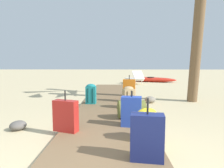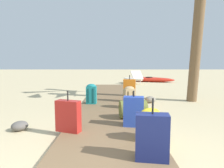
{
  "view_description": "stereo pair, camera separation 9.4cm",
  "coord_description": "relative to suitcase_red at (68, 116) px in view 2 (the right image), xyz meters",
  "views": [
    {
      "loc": [
        0.14,
        -1.6,
        1.26
      ],
      "look_at": [
        0.05,
        4.87,
        0.55
      ],
      "focal_mm": 31.73,
      "sensor_mm": 36.0,
      "label": 1
    },
    {
      "loc": [
        0.05,
        -1.6,
        1.26
      ],
      "look_at": [
        0.05,
        4.87,
        0.55
      ],
      "focal_mm": 31.73,
      "sensor_mm": 36.0,
      "label": 2
    }
  ],
  "objects": [
    {
      "name": "ground_plane",
      "position": [
        0.7,
        1.85,
        -0.35
      ],
      "size": [
        60.0,
        60.0,
        0.0
      ],
      "primitive_type": "plane",
      "color": "#CCB789"
    },
    {
      "name": "duffel_bag_olive",
      "position": [
        1.19,
        0.83,
        -0.08
      ],
      "size": [
        0.6,
        0.45,
        0.49
      ],
      "color": "olive",
      "rests_on": "boardwalk"
    },
    {
      "name": "boardwalk",
      "position": [
        0.7,
        2.74,
        -0.31
      ],
      "size": [
        1.62,
        8.85,
        0.08
      ],
      "primitive_type": "cube",
      "color": "brown",
      "rests_on": "ground"
    },
    {
      "name": "lounge_chair",
      "position": [
        2.02,
        8.35,
        -0.02
      ],
      "size": [
        1.06,
        1.66,
        0.78
      ],
      "color": "white",
      "rests_on": "ground"
    },
    {
      "name": "suitcase_blue",
      "position": [
        1.15,
        0.3,
        0.01
      ],
      "size": [
        0.4,
        0.27,
        0.66
      ],
      "color": "#2847B7",
      "rests_on": "boardwalk"
    },
    {
      "name": "kayak",
      "position": [
        3.15,
        9.51,
        -0.2
      ],
      "size": [
        3.26,
        1.7,
        0.31
      ],
      "color": "red",
      "rests_on": "ground"
    },
    {
      "name": "suitcase_orange",
      "position": [
        1.27,
        2.58,
        0.07
      ],
      "size": [
        0.39,
        0.28,
        0.8
      ],
      "color": "orange",
      "rests_on": "boardwalk"
    },
    {
      "name": "rock_left_mid",
      "position": [
        -0.97,
        0.27,
        -0.26
      ],
      "size": [
        0.4,
        0.4,
        0.18
      ],
      "primitive_type": "ellipsoid",
      "rotation": [
        0.0,
        0.0,
        2.4
      ],
      "color": "#5B5651",
      "rests_on": "ground"
    },
    {
      "name": "backpack_tan",
      "position": [
        1.19,
        1.75,
        0.03
      ],
      "size": [
        0.33,
        0.27,
        0.57
      ],
      "color": "tan",
      "rests_on": "boardwalk"
    },
    {
      "name": "backpack_teal",
      "position": [
        0.16,
        2.3,
        0.03
      ],
      "size": [
        0.29,
        0.24,
        0.57
      ],
      "color": "#197A7F",
      "rests_on": "boardwalk"
    },
    {
      "name": "backpack_yellow",
      "position": [
        1.33,
        -0.36,
        -0.01
      ],
      "size": [
        0.36,
        0.28,
        0.49
      ],
      "color": "gold",
      "rests_on": "boardwalk"
    },
    {
      "name": "suitcase_navy",
      "position": [
        1.23,
        -0.99,
        0.02
      ],
      "size": [
        0.42,
        0.25,
        0.76
      ],
      "color": "navy",
      "rests_on": "boardwalk"
    },
    {
      "name": "rock_right_near",
      "position": [
        1.94,
        2.81,
        -0.25
      ],
      "size": [
        0.44,
        0.41,
        0.2
      ],
      "primitive_type": "ellipsoid",
      "rotation": [
        0.0,
        0.0,
        0.38
      ],
      "color": "gray",
      "rests_on": "ground"
    },
    {
      "name": "suitcase_red",
      "position": [
        0.0,
        0.0,
        0.0
      ],
      "size": [
        0.45,
        0.29,
        0.71
      ],
      "color": "red",
      "rests_on": "boardwalk"
    }
  ]
}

